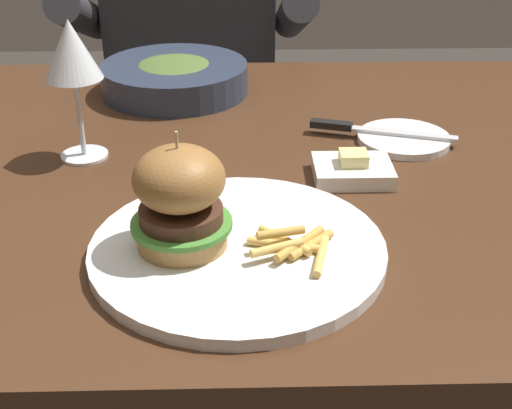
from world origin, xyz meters
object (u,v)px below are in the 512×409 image
Objects in this scene: bread_plate at (404,139)px; table_knife at (369,129)px; diner_person at (194,101)px; main_plate at (238,250)px; wine_glass at (72,54)px; burger_sandwich at (180,198)px; soup_bowl at (175,77)px; butter_dish at (353,170)px.

table_knife reaches higher than bread_plate.
bread_plate is 0.11× the size of diner_person.
main_plate is 0.35m from table_knife.
bread_plate is at bearing 50.76° from main_plate.
diner_person reaches higher than wine_glass.
diner_person is (-0.33, 0.65, -0.18)m from bread_plate.
burger_sandwich reaches higher than bread_plate.
main_plate is at bearing -0.75° from burger_sandwich.
soup_bowl is (-0.10, 0.50, 0.02)m from main_plate.
wine_glass reaches higher than bread_plate.
soup_bowl is at bearing 147.54° from bread_plate.
burger_sandwich is 0.30m from wine_glass.
burger_sandwich is at bearing -84.91° from soup_bowl.
table_knife is (0.19, 0.30, 0.01)m from main_plate.
burger_sandwich is (-0.06, 0.00, 0.06)m from main_plate.
diner_person is (-0.24, 0.76, -0.19)m from butter_dish.
main_plate reaches higher than bread_plate.
main_plate is 0.37m from bread_plate.
diner_person reaches higher than table_knife.
bread_plate is at bearing 44.51° from burger_sandwich.
soup_bowl is at bearing 127.33° from butter_dish.
main_plate is 1.29× the size of soup_bowl.
wine_glass reaches higher than table_knife.
soup_bowl is (-0.25, 0.32, 0.01)m from butter_dish.
main_plate is at bearing -129.24° from bread_plate.
burger_sandwich is 0.39m from table_knife.
main_plate is 1.67× the size of wine_glass.
table_knife is at bearing 51.01° from burger_sandwich.
burger_sandwich reaches higher than soup_bowl.
burger_sandwich is at bearing -139.09° from butter_dish.
diner_person reaches higher than butter_dish.
table_knife is at bearing 71.97° from butter_dish.
soup_bowl is (-0.29, 0.20, 0.01)m from table_knife.
burger_sandwich is 0.68× the size of wine_glass.
burger_sandwich is 0.50m from soup_bowl.
diner_person is at bearing 89.65° from soup_bowl.
table_knife is (0.24, 0.30, -0.05)m from burger_sandwich.
main_plate is at bearing -83.97° from diner_person.
table_knife is at bearing 7.42° from wine_glass.
burger_sandwich is at bearing -59.23° from wine_glass.
wine_glass is at bearing -98.88° from diner_person.
butter_dish is at bearing -72.09° from diner_person.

